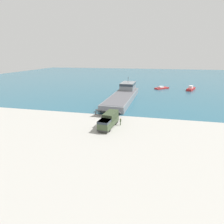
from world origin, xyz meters
TOP-DOWN VIEW (x-y plane):
  - ground_plane at (0.00, 0.00)m, footprint 240.00×240.00m
  - water_surface at (0.00, 95.98)m, footprint 240.00×180.00m
  - landing_craft at (1.41, 25.67)m, footprint 9.41×35.59m
  - military_truck at (1.97, -2.29)m, footprint 3.49×8.22m
  - soldier_on_ramp at (4.48, -0.72)m, footprint 0.29×0.47m
  - moored_boat_a at (16.70, 50.33)m, footprint 7.41×6.83m
  - moored_boat_b at (30.07, 49.30)m, footprint 5.40×8.08m
  - mooring_bollard at (-3.63, 5.56)m, footprint 0.34×0.34m

SIDE VIEW (x-z plane):
  - ground_plane at x=0.00m, z-range 0.00..0.00m
  - water_surface at x=0.00m, z-range 0.00..0.01m
  - mooring_bollard at x=-3.63m, z-range 0.03..0.80m
  - moored_boat_a at x=16.70m, z-range -0.22..1.08m
  - moored_boat_b at x=30.07m, z-range -0.37..1.85m
  - soldier_on_ramp at x=4.48m, z-range 0.14..1.88m
  - military_truck at x=1.97m, z-range 0.05..3.23m
  - landing_craft at x=1.41m, z-range -1.95..5.51m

